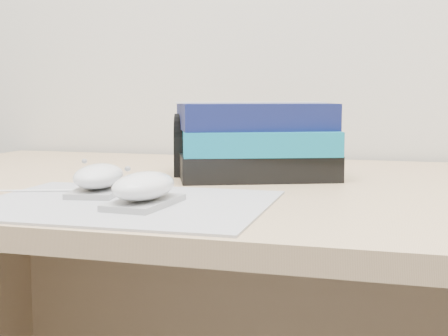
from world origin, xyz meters
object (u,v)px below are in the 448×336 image
(mouse_front, at_px, (144,189))
(mouse_rear, at_px, (99,179))
(desk, at_px, (317,315))
(book_stack, at_px, (255,140))
(pouch, at_px, (209,145))

(mouse_front, bearing_deg, mouse_rear, 144.35)
(desk, xyz_separation_m, mouse_front, (-0.18, -0.32, 0.26))
(mouse_rear, bearing_deg, mouse_front, -35.65)
(book_stack, distance_m, pouch, 0.08)
(desk, xyz_separation_m, pouch, (-0.20, 0.01, 0.29))
(book_stack, relative_size, pouch, 2.29)
(mouse_rear, relative_size, mouse_front, 1.03)
(mouse_rear, distance_m, book_stack, 0.31)
(mouse_rear, xyz_separation_m, book_stack, (0.16, 0.26, 0.04))
(mouse_rear, height_order, pouch, pouch)
(desk, distance_m, book_stack, 0.32)
(book_stack, height_order, pouch, book_stack)
(mouse_front, distance_m, pouch, 0.34)
(desk, relative_size, book_stack, 5.02)
(desk, height_order, mouse_rear, mouse_rear)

